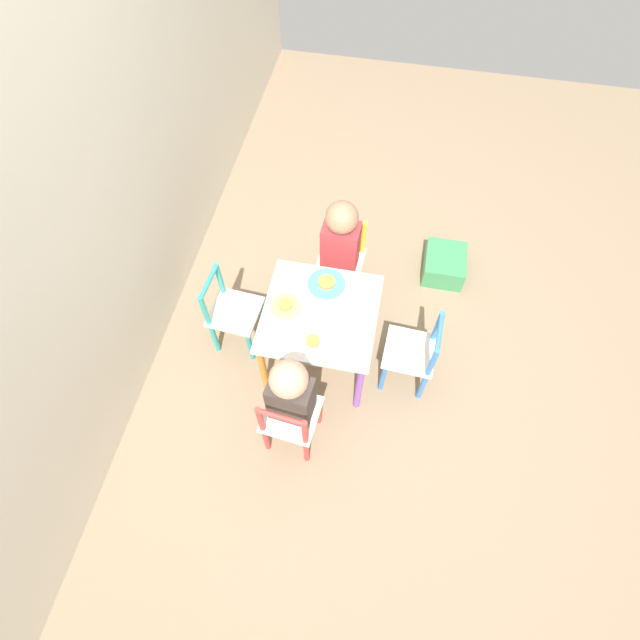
{
  "coord_description": "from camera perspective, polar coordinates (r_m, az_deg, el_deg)",
  "views": [
    {
      "loc": [
        -1.3,
        -0.25,
        2.57
      ],
      "look_at": [
        0.0,
        0.0,
        0.41
      ],
      "focal_mm": 28.0,
      "sensor_mm": 36.0,
      "label": 1
    }
  ],
  "objects": [
    {
      "name": "chair_blue",
      "position": [
        2.65,
        10.63,
        -3.86
      ],
      "size": [
        0.27,
        0.27,
        0.53
      ],
      "rotation": [
        0.0,
        0.0,
        -3.19
      ],
      "color": "silver",
      "rests_on": "ground_plane"
    },
    {
      "name": "plate_back",
      "position": [
        2.49,
        -3.96,
        1.62
      ],
      "size": [
        0.15,
        0.15,
        0.03
      ],
      "color": "#EADB66",
      "rests_on": "kids_table"
    },
    {
      "name": "child_left",
      "position": [
        2.31,
        -3.2,
        -8.41
      ],
      "size": [
        0.23,
        0.21,
        0.74
      ],
      "rotation": [
        0.0,
        0.0,
        1.47
      ],
      "color": "#7A6B5B",
      "rests_on": "ground_plane"
    },
    {
      "name": "storage_bin",
      "position": [
        3.25,
        14.0,
        6.19
      ],
      "size": [
        0.29,
        0.25,
        0.15
      ],
      "color": "#3D8E56",
      "rests_on": "ground_plane"
    },
    {
      "name": "child_right",
      "position": [
        2.74,
        2.28,
        8.36
      ],
      "size": [
        0.22,
        0.21,
        0.77
      ],
      "rotation": [
        0.0,
        0.0,
        -1.62
      ],
      "color": "#38383D",
      "rests_on": "ground_plane"
    },
    {
      "name": "kids_table",
      "position": [
        2.54,
        0.0,
        -0.03
      ],
      "size": [
        0.57,
        0.57,
        0.48
      ],
      "color": "silver",
      "rests_on": "ground_plane"
    },
    {
      "name": "ground_plane",
      "position": [
        2.89,
        0.0,
        -4.21
      ],
      "size": [
        6.0,
        6.0,
        0.0
      ],
      "primitive_type": "plane",
      "color": "#8C755B"
    },
    {
      "name": "plate_right",
      "position": [
        2.56,
        0.75,
        4.22
      ],
      "size": [
        0.19,
        0.19,
        0.03
      ],
      "color": "#4C9EE0",
      "rests_on": "kids_table"
    },
    {
      "name": "chair_yellow",
      "position": [
        2.93,
        2.41,
        6.69
      ],
      "size": [
        0.27,
        0.27,
        0.53
      ],
      "rotation": [
        0.0,
        0.0,
        -1.62
      ],
      "color": "silver",
      "rests_on": "ground_plane"
    },
    {
      "name": "house_wall",
      "position": [
        2.19,
        -26.87,
        16.52
      ],
      "size": [
        6.0,
        0.06,
        2.6
      ],
      "color": "beige",
      "rests_on": "ground_plane"
    },
    {
      "name": "chair_teal",
      "position": [
        2.77,
        -10.07,
        0.8
      ],
      "size": [
        0.28,
        0.28,
        0.53
      ],
      "rotation": [
        0.0,
        0.0,
        -0.07
      ],
      "color": "silver",
      "rests_on": "ground_plane"
    },
    {
      "name": "plate_left",
      "position": [
        2.38,
        -0.81,
        -2.52
      ],
      "size": [
        0.15,
        0.15,
        0.03
      ],
      "color": "white",
      "rests_on": "kids_table"
    },
    {
      "name": "chair_red",
      "position": [
        2.46,
        -3.45,
        -11.36
      ],
      "size": [
        0.28,
        0.28,
        0.53
      ],
      "rotation": [
        0.0,
        0.0,
        1.47
      ],
      "color": "silver",
      "rests_on": "ground_plane"
    }
  ]
}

